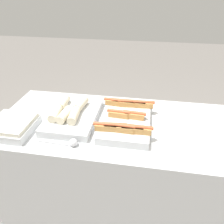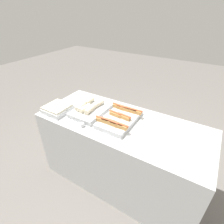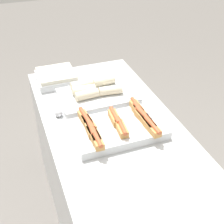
% 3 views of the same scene
% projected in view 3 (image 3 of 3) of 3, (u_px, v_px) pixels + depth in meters
% --- Properties ---
extents(counter, '(1.75, 0.73, 0.86)m').
position_uv_depth(counter, '(119.00, 190.00, 1.91)').
color(counter, silver).
rests_on(counter, ground_plane).
extents(tray_hotdogs, '(0.35, 0.49, 0.10)m').
position_uv_depth(tray_hotdogs, '(118.00, 127.00, 1.67)').
color(tray_hotdogs, silver).
rests_on(tray_hotdogs, counter).
extents(tray_wraps, '(0.31, 0.47, 0.11)m').
position_uv_depth(tray_wraps, '(97.00, 95.00, 1.94)').
color(tray_wraps, silver).
rests_on(tray_wraps, counter).
extents(tray_side_front, '(0.26, 0.26, 0.07)m').
position_uv_depth(tray_side_front, '(56.00, 77.00, 2.14)').
color(tray_side_front, silver).
rests_on(tray_side_front, counter).
extents(serving_spoon_near, '(0.24, 0.05, 0.05)m').
position_uv_depth(serving_spoon_near, '(58.00, 112.00, 1.82)').
color(serving_spoon_near, silver).
rests_on(serving_spoon_near, counter).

